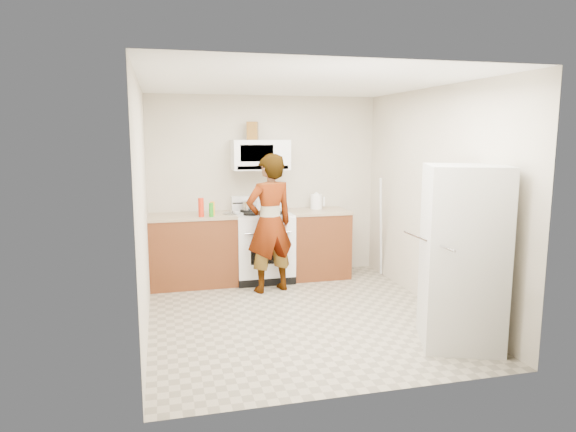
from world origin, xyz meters
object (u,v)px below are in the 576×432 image
object	(u,v)px
kettle	(316,202)
fridge	(462,256)
gas_range	(263,245)
microwave	(260,155)
saucepan	(249,206)
person	(270,224)

from	to	relation	value
kettle	fridge	bearing A→B (deg)	-70.50
gas_range	fridge	bearing A→B (deg)	-61.87
microwave	saucepan	bearing A→B (deg)	170.13
gas_range	fridge	xyz separation A→B (m)	(1.38, -2.59, 0.36)
fridge	kettle	distance (m)	2.80
gas_range	person	xyz separation A→B (m)	(-0.01, -0.52, 0.39)
person	fridge	xyz separation A→B (m)	(1.40, -2.06, -0.02)
gas_range	saucepan	bearing A→B (deg)	134.86
fridge	person	bearing A→B (deg)	145.22
fridge	kettle	bearing A→B (deg)	123.14
microwave	kettle	bearing A→B (deg)	1.18
microwave	fridge	xyz separation A→B (m)	(1.38, -2.71, -0.85)
microwave	kettle	size ratio (longest dim) A/B	3.82
microwave	person	world-z (taller)	microwave
microwave	kettle	distance (m)	1.04
person	kettle	bearing A→B (deg)	-156.34
kettle	gas_range	bearing A→B (deg)	-162.31
person	fridge	world-z (taller)	person
person	kettle	distance (m)	1.07
gas_range	fridge	world-z (taller)	fridge
microwave	fridge	world-z (taller)	microwave
saucepan	gas_range	bearing A→B (deg)	-45.14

